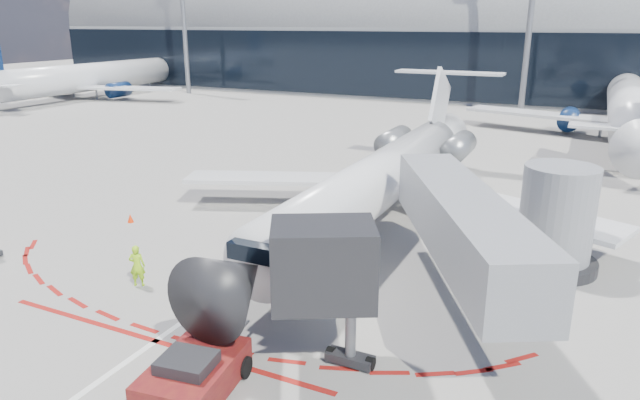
% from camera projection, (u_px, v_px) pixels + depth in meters
% --- Properties ---
extents(ground, '(260.00, 260.00, 0.00)m').
position_uv_depth(ground, '(304.00, 236.00, 30.03)').
color(ground, slate).
rests_on(ground, ground).
extents(apron_centerline, '(0.25, 40.00, 0.01)m').
position_uv_depth(apron_centerline, '(320.00, 224.00, 31.75)').
color(apron_centerline, silver).
rests_on(apron_centerline, ground).
extents(apron_stop_bar, '(14.00, 0.25, 0.01)m').
position_uv_depth(apron_stop_bar, '(156.00, 341.00, 20.13)').
color(apron_stop_bar, maroon).
rests_on(apron_stop_bar, ground).
extents(terminal_building, '(150.00, 24.15, 24.00)m').
position_uv_depth(terminal_building, '(506.00, 38.00, 83.40)').
color(terminal_building, gray).
rests_on(terminal_building, ground).
extents(jet_bridge, '(10.03, 15.20, 4.90)m').
position_uv_depth(jet_bridge, '(489.00, 228.00, 22.50)').
color(jet_bridge, gray).
rests_on(jet_bridge, ground).
extents(light_mast_west, '(0.70, 0.70, 25.00)m').
position_uv_depth(light_mast_west, '(183.00, 10.00, 86.14)').
color(light_mast_west, gray).
rests_on(light_mast_west, ground).
extents(light_mast_centre, '(0.70, 0.70, 25.00)m').
position_uv_depth(light_mast_centre, '(532.00, 6.00, 65.54)').
color(light_mast_centre, gray).
rests_on(light_mast_centre, ground).
extents(regional_jet, '(25.34, 31.25, 7.83)m').
position_uv_depth(regional_jet, '(384.00, 176.00, 31.58)').
color(regional_jet, silver).
rests_on(regional_jet, ground).
extents(pushback_tug, '(2.81, 5.74, 1.46)m').
position_uv_depth(pushback_tug, '(194.00, 375.00, 17.11)').
color(pushback_tug, '#520B11').
rests_on(pushback_tug, ground).
extents(ramp_worker, '(0.80, 0.69, 1.85)m').
position_uv_depth(ramp_worker, '(137.00, 266.00, 24.11)').
color(ramp_worker, '#A0E718').
rests_on(ramp_worker, ground).
extents(safety_cone_left, '(0.35, 0.35, 0.49)m').
position_uv_depth(safety_cone_left, '(130.00, 218.00, 31.98)').
color(safety_cone_left, '#FF3105').
rests_on(safety_cone_left, ground).
extents(bg_airliner_0, '(36.03, 38.15, 11.66)m').
position_uv_depth(bg_airliner_0, '(86.00, 57.00, 83.03)').
color(bg_airliner_0, silver).
rests_on(bg_airliner_0, ground).
extents(bg_airliner_1, '(36.02, 38.14, 11.65)m').
position_uv_depth(bg_airliner_1, '(636.00, 77.00, 53.76)').
color(bg_airliner_1, silver).
rests_on(bg_airliner_1, ground).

